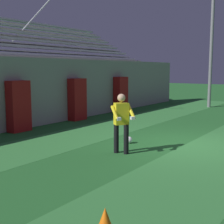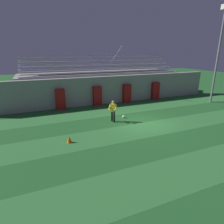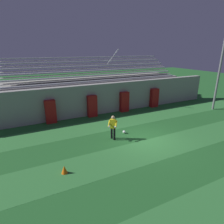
{
  "view_description": "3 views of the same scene",
  "coord_description": "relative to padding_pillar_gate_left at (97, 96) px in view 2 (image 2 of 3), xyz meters",
  "views": [
    {
      "loc": [
        -9.06,
        -3.64,
        2.34
      ],
      "look_at": [
        -0.5,
        2.46,
        0.89
      ],
      "focal_mm": 50.0,
      "sensor_mm": 36.0,
      "label": 1
    },
    {
      "loc": [
        -7.25,
        -11.39,
        5.1
      ],
      "look_at": [
        -2.19,
        0.8,
        0.89
      ],
      "focal_mm": 30.0,
      "sensor_mm": 36.0,
      "label": 2
    },
    {
      "loc": [
        -7.07,
        -9.12,
        5.74
      ],
      "look_at": [
        -1.49,
        2.26,
        1.5
      ],
      "focal_mm": 30.0,
      "sensor_mm": 36.0,
      "label": 3
    }
  ],
  "objects": [
    {
      "name": "ground_plane",
      "position": [
        1.64,
        -5.95,
        -0.96
      ],
      "size": [
        80.0,
        80.0,
        0.0
      ],
      "primitive_type": "plane",
      "color": "#236028"
    },
    {
      "name": "turf_stripe_near",
      "position": [
        1.64,
        -11.95,
        -0.95
      ],
      "size": [
        28.0,
        2.41,
        0.01
      ],
      "primitive_type": "cube",
      "color": "#337A38",
      "rests_on": "ground"
    },
    {
      "name": "turf_stripe_mid",
      "position": [
        1.64,
        -7.14,
        -0.95
      ],
      "size": [
        28.0,
        2.41,
        0.01
      ],
      "primitive_type": "cube",
      "color": "#337A38",
      "rests_on": "ground"
    },
    {
      "name": "turf_stripe_far",
      "position": [
        1.64,
        -2.33,
        -0.95
      ],
      "size": [
        28.0,
        2.41,
        0.01
      ],
      "primitive_type": "cube",
      "color": "#337A38",
      "rests_on": "ground"
    },
    {
      "name": "back_wall",
      "position": [
        1.64,
        0.55,
        0.44
      ],
      "size": [
        24.0,
        0.6,
        2.8
      ],
      "primitive_type": "cube",
      "color": "#999691",
      "rests_on": "ground"
    },
    {
      "name": "padding_pillar_gate_left",
      "position": [
        0.0,
        0.0,
        0.0
      ],
      "size": [
        0.84,
        0.44,
        1.91
      ],
      "primitive_type": "cube",
      "color": "maroon",
      "rests_on": "ground"
    },
    {
      "name": "padding_pillar_gate_right",
      "position": [
        3.29,
        0.0,
        0.0
      ],
      "size": [
        0.84,
        0.44,
        1.91
      ],
      "primitive_type": "cube",
      "color": "maroon",
      "rests_on": "ground"
    },
    {
      "name": "padding_pillar_far_left",
      "position": [
        -3.58,
        0.0,
        0.0
      ],
      "size": [
        0.84,
        0.44,
        1.91
      ],
      "primitive_type": "cube",
      "color": "maroon",
      "rests_on": "ground"
    },
    {
      "name": "padding_pillar_far_right",
      "position": [
        6.87,
        0.0,
        0.0
      ],
      "size": [
        0.84,
        0.44,
        1.91
      ],
      "primitive_type": "cube",
      "color": "maroon",
      "rests_on": "ground"
    },
    {
      "name": "bleacher_stand",
      "position": [
        1.64,
        3.24,
        0.55
      ],
      "size": [
        18.0,
        4.75,
        5.83
      ],
      "color": "#999691",
      "rests_on": "ground"
    },
    {
      "name": "floodlight_pole",
      "position": [
        11.69,
        -3.35,
        4.83
      ],
      "size": [
        0.9,
        0.36,
        9.34
      ],
      "color": "slate",
      "rests_on": "ground"
    },
    {
      "name": "goalkeeper",
      "position": [
        -0.36,
        -4.89,
        -0.0
      ],
      "size": [
        0.74,
        0.72,
        1.67
      ],
      "color": "black",
      "rests_on": "ground"
    },
    {
      "name": "soccer_ball",
      "position": [
        0.77,
        -4.41,
        -0.85
      ],
      "size": [
        0.22,
        0.22,
        0.22
      ],
      "primitive_type": "sphere",
      "color": "white",
      "rests_on": "ground"
    },
    {
      "name": "traffic_cone",
      "position": [
        -4.11,
        -7.12,
        -0.75
      ],
      "size": [
        0.3,
        0.3,
        0.42
      ],
      "primitive_type": "cone",
      "color": "orange",
      "rests_on": "ground"
    }
  ]
}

